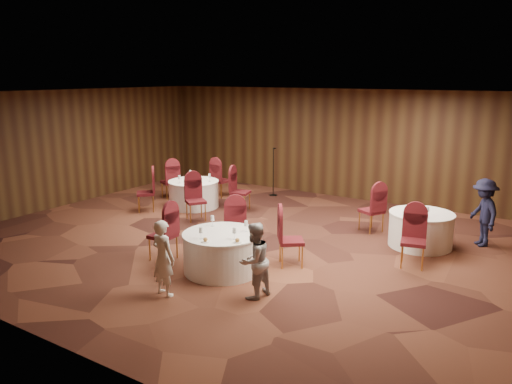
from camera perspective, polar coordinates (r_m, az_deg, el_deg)
The scene contains 15 objects.
ground at distance 11.12m, azimuth -1.43°, elevation -5.60°, with size 12.00×12.00×0.00m, color black.
room_shell at distance 10.65m, azimuth -1.49°, elevation 4.46°, with size 12.00×12.00×12.00m.
table_main at distance 9.38m, azimuth -3.88°, elevation -6.84°, with size 1.47×1.47×0.74m.
table_left at distance 13.93m, azimuth -7.13°, elevation -0.19°, with size 1.39×1.39×0.74m.
table_right at distance 11.25m, azimuth 18.31°, elevation -4.06°, with size 1.35×1.35×0.74m.
chairs_main at distance 10.01m, azimuth -3.14°, elevation -4.76°, with size 2.94×1.90×1.00m.
chairs_left at distance 13.93m, azimuth -7.02°, elevation 0.34°, with size 3.18×3.05×1.00m.
chairs_right at distance 10.97m, azimuth 15.10°, elevation -3.59°, with size 2.11×2.38×1.00m.
tabletop_main at distance 9.06m, azimuth -3.20°, elevation -4.49°, with size 1.07×1.09×0.22m.
tabletop_left at distance 13.83m, azimuth -7.18°, elevation 1.60°, with size 0.85×0.79×0.22m.
tabletop_right at distance 10.81m, azimuth 19.01°, elevation -1.92°, with size 0.08×0.08×0.22m.
mic_stand at distance 15.14m, azimuth 1.99°, elevation 1.14°, with size 0.24×0.24×1.46m.
woman_a at distance 8.42m, azimuth -10.56°, elevation -7.43°, with size 0.48×0.31×1.30m, color silver.
woman_b at distance 8.21m, azimuth -0.20°, elevation -7.84°, with size 0.62×0.48×1.28m, color #ABACB0.
man_c at distance 11.68m, azimuth 24.56°, elevation -2.15°, with size 0.95×0.54×1.46m, color black.
Camera 1 is at (5.89, -8.72, 3.60)m, focal length 35.00 mm.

